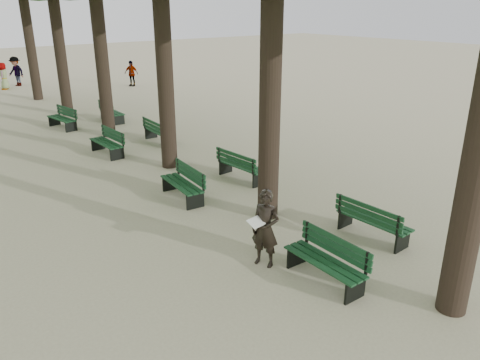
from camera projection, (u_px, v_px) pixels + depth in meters
ground at (311, 288)px, 9.01m from camera, size 120.00×120.00×0.00m
bench_left_0 at (324, 269)px, 9.14m from camera, size 0.62×1.81×0.92m
bench_left_1 at (182, 190)px, 13.06m from camera, size 0.75×1.85×0.92m
bench_left_2 at (107, 147)px, 16.90m from camera, size 0.63×1.82×0.92m
bench_left_3 at (62, 122)px, 20.47m from camera, size 0.81×1.86×0.92m
bench_right_0 at (373, 227)px, 10.86m from camera, size 0.63×1.82×0.92m
bench_right_1 at (242, 171)px, 14.50m from camera, size 0.69×1.83×0.92m
bench_right_2 at (159, 136)px, 18.37m from camera, size 0.67×1.83×0.92m
bench_right_3 at (112, 116)px, 21.70m from camera, size 0.62×1.82×0.92m
man_with_map at (265, 228)px, 9.56m from camera, size 0.72×0.74×1.67m
pedestrian_d at (4, 76)px, 29.68m from camera, size 0.70×0.88×1.68m
pedestrian_c at (131, 73)px, 30.89m from camera, size 0.82×0.99×1.65m
pedestrian_b at (16, 71)px, 30.90m from camera, size 0.90×1.27×1.91m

